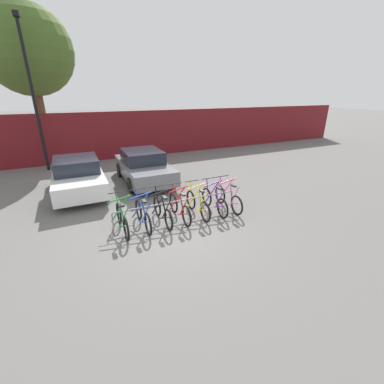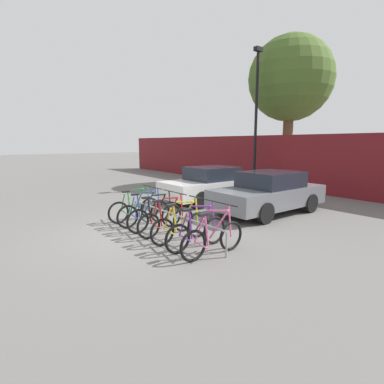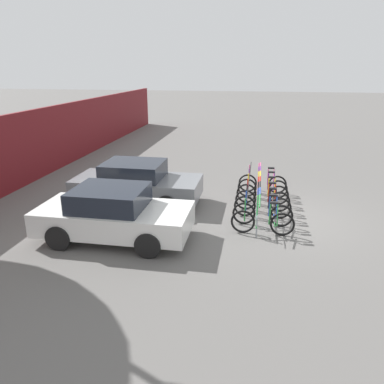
# 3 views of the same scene
# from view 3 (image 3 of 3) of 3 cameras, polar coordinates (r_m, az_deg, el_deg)

# --- Properties ---
(ground_plane) EXTENTS (120.00, 120.00, 0.00)m
(ground_plane) POSITION_cam_3_polar(r_m,az_deg,el_deg) (11.62, 13.17, -3.82)
(ground_plane) COLOR #605E5B
(bike_rack) EXTENTS (4.13, 0.04, 0.57)m
(bike_rack) POSITION_cam_3_polar(r_m,az_deg,el_deg) (11.90, 10.00, -0.53)
(bike_rack) COLOR gray
(bike_rack) RESTS_ON ground
(bicycle_green) EXTENTS (0.68, 1.71, 1.05)m
(bicycle_green) POSITION_cam_3_polar(r_m,az_deg,el_deg) (10.27, 10.69, -4.41)
(bicycle_green) COLOR black
(bicycle_green) RESTS_ON ground
(bicycle_blue) EXTENTS (0.68, 1.71, 1.05)m
(bicycle_blue) POSITION_cam_3_polar(r_m,az_deg,el_deg) (10.83, 10.69, -3.17)
(bicycle_blue) COLOR black
(bicycle_blue) RESTS_ON ground
(bicycle_black) EXTENTS (0.68, 1.71, 1.05)m
(bicycle_black) POSITION_cam_3_polar(r_m,az_deg,el_deg) (11.40, 10.69, -2.04)
(bicycle_black) COLOR black
(bicycle_black) RESTS_ON ground
(bicycle_red) EXTENTS (0.68, 1.71, 1.05)m
(bicycle_red) POSITION_cam_3_polar(r_m,az_deg,el_deg) (11.94, 10.69, -1.09)
(bicycle_red) COLOR black
(bicycle_red) RESTS_ON ground
(bicycle_yellow) EXTENTS (0.68, 1.71, 1.05)m
(bicycle_yellow) POSITION_cam_3_polar(r_m,az_deg,el_deg) (12.54, 10.69, -0.12)
(bicycle_yellow) COLOR black
(bicycle_yellow) RESTS_ON ground
(bicycle_purple) EXTENTS (0.68, 1.71, 1.05)m
(bicycle_purple) POSITION_cam_3_polar(r_m,az_deg,el_deg) (13.13, 10.68, 0.73)
(bicycle_purple) COLOR black
(bicycle_purple) RESTS_ON ground
(bicycle_pink) EXTENTS (0.68, 1.71, 1.05)m
(bicycle_pink) POSITION_cam_3_polar(r_m,az_deg,el_deg) (13.65, 10.68, 1.42)
(bicycle_pink) COLOR black
(bicycle_pink) RESTS_ON ground
(car_white) EXTENTS (1.91, 3.95, 1.40)m
(car_white) POSITION_cam_3_polar(r_m,az_deg,el_deg) (9.95, -11.86, -3.30)
(car_white) COLOR silver
(car_white) RESTS_ON ground
(car_grey) EXTENTS (1.91, 4.12, 1.40)m
(car_grey) POSITION_cam_3_polar(r_m,az_deg,el_deg) (12.43, -8.43, 1.36)
(car_grey) COLOR slate
(car_grey) RESTS_ON ground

